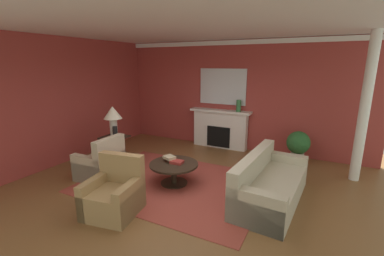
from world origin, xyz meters
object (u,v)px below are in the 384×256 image
at_px(coffee_table, 174,169).
at_px(fireplace, 220,130).
at_px(sofa, 269,185).
at_px(vase_on_side_table, 115,132).
at_px(mantel_mirror, 223,87).
at_px(table_lamp, 113,115).
at_px(side_table, 115,148).
at_px(armchair_facing_fireplace, 114,196).
at_px(armchair_near_window, 101,165).
at_px(potted_plant, 298,145).
at_px(vase_mantel_right, 239,106).

bearing_deg(coffee_table, fireplace, 91.02).
bearing_deg(sofa, vase_on_side_table, 179.87).
distance_m(mantel_mirror, table_lamp, 3.19).
relative_size(mantel_mirror, side_table, 1.98).
height_order(armchair_facing_fireplace, coffee_table, armchair_facing_fireplace).
height_order(armchair_near_window, armchair_facing_fireplace, same).
bearing_deg(mantel_mirror, potted_plant, -13.01).
xyz_separation_m(side_table, table_lamp, (0.00, 0.00, 0.82)).
xyz_separation_m(side_table, potted_plant, (4.04, 2.03, 0.09)).
height_order(coffee_table, side_table, side_table).
xyz_separation_m(table_lamp, vase_on_side_table, (0.15, -0.12, -0.38)).
bearing_deg(sofa, potted_plant, 83.08).
bearing_deg(fireplace, vase_mantel_right, -5.12).
bearing_deg(coffee_table, potted_plant, 47.55).
relative_size(armchair_facing_fireplace, potted_plant, 1.14).
xyz_separation_m(mantel_mirror, armchair_near_window, (-1.50, -3.35, -1.48)).
relative_size(mantel_mirror, armchair_facing_fireplace, 1.46).
height_order(side_table, table_lamp, table_lamp).
xyz_separation_m(armchair_facing_fireplace, side_table, (-1.56, 1.71, 0.09)).
distance_m(armchair_near_window, vase_on_side_table, 0.89).
bearing_deg(sofa, armchair_facing_fireplace, -144.60).
xyz_separation_m(table_lamp, vase_mantel_right, (2.39, 2.37, 0.07)).
relative_size(armchair_near_window, potted_plant, 1.14).
bearing_deg(coffee_table, armchair_near_window, -162.65).
bearing_deg(table_lamp, sofa, -1.94).
height_order(armchair_near_window, vase_on_side_table, vase_on_side_table).
height_order(sofa, side_table, sofa).
xyz_separation_m(sofa, armchair_facing_fireplace, (-2.22, -1.58, 0.01)).
bearing_deg(armchair_near_window, sofa, 11.14).
xyz_separation_m(fireplace, mantel_mirror, (0.00, 0.12, 1.25)).
height_order(mantel_mirror, potted_plant, mantel_mirror).
relative_size(armchair_near_window, vase_mantel_right, 2.90).
xyz_separation_m(mantel_mirror, side_table, (-1.84, -2.54, -1.39)).
bearing_deg(sofa, side_table, 178.06).
bearing_deg(vase_mantel_right, potted_plant, -11.58).
relative_size(sofa, side_table, 3.08).
bearing_deg(vase_mantel_right, coffee_table, -100.55).
xyz_separation_m(armchair_facing_fireplace, coffee_table, (0.33, 1.38, 0.03)).
bearing_deg(armchair_facing_fireplace, vase_on_side_table, 131.57).
relative_size(side_table, potted_plant, 0.84).
xyz_separation_m(vase_mantel_right, vase_on_side_table, (-2.24, -2.49, -0.45)).
bearing_deg(armchair_near_window, coffee_table, 17.35).
distance_m(mantel_mirror, armchair_facing_fireplace, 4.51).
height_order(armchair_facing_fireplace, vase_mantel_right, vase_mantel_right).
height_order(coffee_table, vase_mantel_right, vase_mantel_right).
bearing_deg(armchair_near_window, vase_on_side_table, 104.94).
height_order(table_lamp, vase_mantel_right, vase_mantel_right).
bearing_deg(side_table, armchair_facing_fireplace, -47.62).
bearing_deg(vase_on_side_table, side_table, 141.34).
xyz_separation_m(armchair_near_window, armchair_facing_fireplace, (1.22, -0.90, 0.00)).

